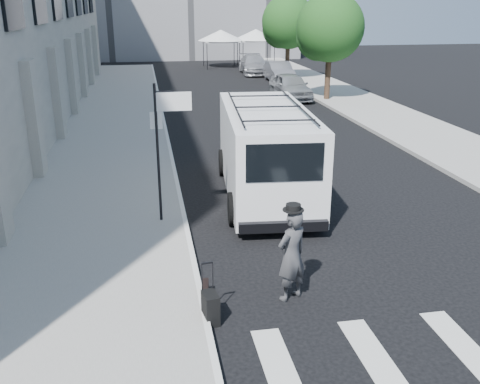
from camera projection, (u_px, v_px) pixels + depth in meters
name	position (u px, v px, depth m)	size (l,w,h in m)	color
ground	(291.00, 274.00, 11.36)	(120.00, 120.00, 0.00)	black
sidewalk_left	(116.00, 122.00, 25.47)	(4.50, 48.00, 0.15)	gray
sidewalk_right	(349.00, 99.00, 31.37)	(4.00, 56.00, 0.15)	gray
sign_pole	(166.00, 124.00, 13.05)	(1.03, 0.07, 3.50)	black
tree_near	(328.00, 30.00, 29.96)	(3.80, 3.83, 6.03)	black
tree_far	(286.00, 24.00, 38.30)	(3.80, 3.83, 6.03)	black
tent_left	(221.00, 36.00, 46.35)	(4.00, 4.00, 3.20)	black
tent_right	(256.00, 35.00, 47.34)	(4.00, 4.00, 3.20)	black
businessman	(292.00, 255.00, 10.16)	(0.67, 0.44, 1.85)	#3B3B3E
briefcase	(205.00, 291.00, 10.38)	(0.12, 0.44, 0.34)	black
suitcase	(211.00, 308.00, 9.58)	(0.31, 0.43, 1.12)	black
cargo_van	(265.00, 150.00, 15.73)	(2.92, 7.17, 2.61)	white
parked_car_a	(290.00, 86.00, 31.58)	(1.80, 4.47, 1.52)	gray
parked_car_b	(279.00, 72.00, 38.40)	(1.53, 4.39, 1.45)	#5A5B61
parked_car_c	(254.00, 65.00, 42.74)	(2.05, 5.04, 1.46)	gray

